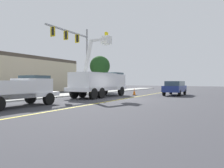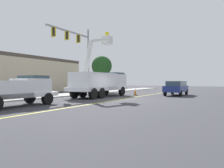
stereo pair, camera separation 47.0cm
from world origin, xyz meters
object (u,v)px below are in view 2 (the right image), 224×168
at_px(utility_bucket_truck, 101,82).
at_px(traffic_cone_mid_front, 135,92).
at_px(service_pickup_truck, 15,90).
at_px(passing_minivan, 176,87).
at_px(traffic_signal_mast, 77,47).

bearing_deg(utility_bucket_truck, traffic_cone_mid_front, -22.64).
xyz_separation_m(service_pickup_truck, passing_minivan, (17.03, -5.04, -0.15)).
relative_size(utility_bucket_truck, traffic_cone_mid_front, 9.56).
height_order(utility_bucket_truck, traffic_cone_mid_front, utility_bucket_truck).
distance_m(utility_bucket_truck, traffic_signal_mast, 5.80).
bearing_deg(passing_minivan, utility_bucket_truck, 139.95).
height_order(service_pickup_truck, traffic_signal_mast, traffic_signal_mast).
bearing_deg(utility_bucket_truck, traffic_signal_mast, 83.46).
distance_m(service_pickup_truck, passing_minivan, 17.76).
relative_size(service_pickup_truck, traffic_signal_mast, 0.69).
xyz_separation_m(utility_bucket_truck, traffic_cone_mid_front, (4.32, -1.80, -1.19)).
relative_size(utility_bucket_truck, traffic_signal_mast, 1.00).
relative_size(passing_minivan, traffic_cone_mid_front, 5.64).
relative_size(passing_minivan, traffic_signal_mast, 0.59).
bearing_deg(traffic_cone_mid_front, utility_bucket_truck, 157.36).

